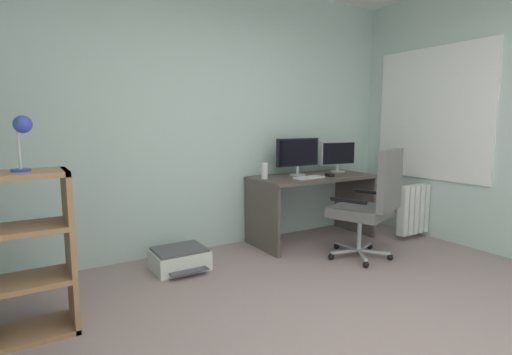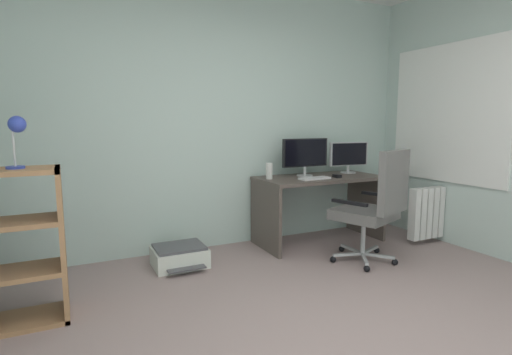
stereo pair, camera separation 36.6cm
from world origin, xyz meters
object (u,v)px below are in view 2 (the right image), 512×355
object	(u,v)px
radiator	(436,212)
printer	(180,256)
computer_mouse	(337,176)
desk	(319,194)
monitor_secondary	(349,155)
monitor_main	(305,154)
desk_lamp	(17,131)
desktop_speaker	(269,171)
office_chair	(375,204)
keyboard	(315,178)

from	to	relation	value
radiator	printer	bearing A→B (deg)	169.85
computer_mouse	radiator	size ratio (longest dim) A/B	0.14
desk	printer	xyz separation A→B (m)	(-1.60, -0.07, -0.44)
monitor_secondary	monitor_main	bearing A→B (deg)	-180.00
computer_mouse	printer	distance (m)	1.85
monitor_secondary	desk_lamp	bearing A→B (deg)	-166.73
desktop_speaker	office_chair	size ratio (longest dim) A/B	0.16
desk	keyboard	size ratio (longest dim) A/B	4.05
desk	printer	bearing A→B (deg)	-177.34
monitor_secondary	desk_lamp	xyz separation A→B (m)	(-3.26, -0.77, 0.33)
printer	monitor_secondary	bearing A→B (deg)	5.09
desk	monitor_secondary	distance (m)	0.64
monitor_main	printer	world-z (taller)	monitor_main
desk	radiator	xyz separation A→B (m)	(1.17, -0.57, -0.20)
monitor_secondary	office_chair	xyz separation A→B (m)	(-0.42, -0.92, -0.37)
monitor_main	keyboard	size ratio (longest dim) A/B	1.65
office_chair	printer	distance (m)	1.89
monitor_main	printer	xyz separation A→B (m)	(-1.48, -0.19, -0.89)
keyboard	desk	bearing A→B (deg)	39.02
desk	keyboard	world-z (taller)	keyboard
monitor_main	desktop_speaker	size ratio (longest dim) A/B	3.30
desktop_speaker	desk_lamp	xyz separation A→B (m)	(-2.18, -0.72, 0.45)
monitor_secondary	computer_mouse	xyz separation A→B (m)	(-0.37, -0.27, -0.19)
monitor_secondary	keyboard	bearing A→B (deg)	-158.19
monitor_secondary	keyboard	size ratio (longest dim) A/B	1.45
computer_mouse	desk_lamp	xyz separation A→B (m)	(-2.89, -0.50, 0.52)
monitor_secondary	printer	world-z (taller)	monitor_secondary
monitor_secondary	printer	bearing A→B (deg)	-174.91
desktop_speaker	monitor_main	bearing A→B (deg)	5.74
keyboard	printer	world-z (taller)	keyboard
monitor_secondary	desktop_speaker	xyz separation A→B (m)	(-1.08, -0.05, -0.12)
monitor_main	keyboard	xyz separation A→B (m)	(-0.05, -0.26, -0.23)
monitor_main	office_chair	size ratio (longest dim) A/B	0.52
office_chair	monitor_secondary	bearing A→B (deg)	65.49
desk	desk_lamp	bearing A→B (deg)	-166.68
desk	monitor_secondary	size ratio (longest dim) A/B	2.79
computer_mouse	desk_lamp	world-z (taller)	desk_lamp
monitor_main	desktop_speaker	distance (m)	0.50
keyboard	computer_mouse	world-z (taller)	computer_mouse
office_chair	monitor_main	bearing A→B (deg)	101.52
monitor_secondary	keyboard	xyz separation A→B (m)	(-0.65, -0.26, -0.20)
desk	keyboard	distance (m)	0.31
monitor_main	radiator	world-z (taller)	monitor_main
radiator	desk_lamp	bearing A→B (deg)	-178.76
computer_mouse	printer	world-z (taller)	computer_mouse
keyboard	desk_lamp	distance (m)	2.70
office_chair	keyboard	bearing A→B (deg)	109.70
monitor_secondary	computer_mouse	distance (m)	0.49
keyboard	computer_mouse	size ratio (longest dim) A/B	3.40
computer_mouse	radiator	bearing A→B (deg)	-15.55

